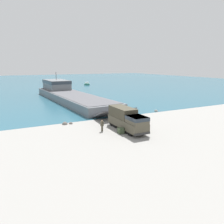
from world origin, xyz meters
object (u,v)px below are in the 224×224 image
(moored_boat_a, at_px, (87,84))
(mooring_bollard, at_px, (135,114))
(landing_craft, at_px, (67,93))
(military_truck, at_px, (127,119))
(moored_boat_b, at_px, (54,84))
(cargo_crate, at_px, (121,131))
(soldier_on_ramp, at_px, (102,125))

(moored_boat_a, relative_size, mooring_bollard, 7.08)
(landing_craft, bearing_deg, military_truck, -93.83)
(moored_boat_b, relative_size, cargo_crate, 8.59)
(moored_boat_b, bearing_deg, soldier_on_ramp, 24.89)
(soldier_on_ramp, xyz_separation_m, moored_boat_b, (9.24, 74.81, -0.37))
(moored_boat_b, bearing_deg, landing_craft, 24.57)
(military_truck, relative_size, cargo_crate, 9.02)
(landing_craft, xyz_separation_m, moored_boat_a, (20.19, 39.38, -1.23))
(soldier_on_ramp, xyz_separation_m, cargo_crate, (1.94, -1.98, -0.57))
(landing_craft, relative_size, military_truck, 5.32)
(soldier_on_ramp, height_order, moored_boat_a, soldier_on_ramp)
(moored_boat_a, distance_m, mooring_bollard, 66.56)
(landing_craft, xyz_separation_m, moored_boat_b, (5.68, 43.94, -1.08))
(soldier_on_ramp, bearing_deg, landing_craft, -20.07)
(military_truck, bearing_deg, landing_craft, -179.66)
(military_truck, relative_size, mooring_bollard, 9.71)
(military_truck, distance_m, moored_boat_a, 74.04)
(soldier_on_ramp, xyz_separation_m, mooring_bollard, (8.97, 5.34, -0.50))
(moored_boat_a, distance_m, cargo_crate, 75.44)
(military_truck, bearing_deg, cargo_crate, -56.07)
(moored_boat_b, xyz_separation_m, mooring_bollard, (-0.28, -69.46, -0.12))
(soldier_on_ramp, relative_size, mooring_bollard, 1.98)
(soldier_on_ramp, height_order, moored_boat_b, moored_boat_b)
(military_truck, distance_m, cargo_crate, 2.24)
(landing_craft, height_order, soldier_on_ramp, landing_craft)
(military_truck, xyz_separation_m, soldier_on_ramp, (-3.49, 0.96, -0.68))
(landing_craft, xyz_separation_m, cargo_crate, (-1.63, -32.84, -1.28))
(cargo_crate, bearing_deg, mooring_bollard, 46.17)
(soldier_on_ramp, distance_m, mooring_bollard, 10.45)
(military_truck, relative_size, moored_boat_b, 1.05)
(landing_craft, distance_m, cargo_crate, 32.91)
(cargo_crate, bearing_deg, soldier_on_ramp, 134.43)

